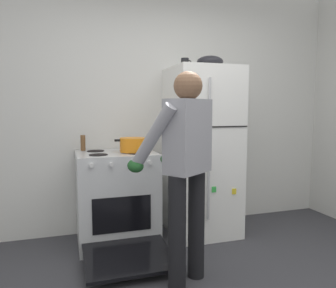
# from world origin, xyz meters

# --- Properties ---
(kitchen_wall_back) EXTENTS (6.00, 0.10, 2.70)m
(kitchen_wall_back) POSITION_xyz_m (0.00, 1.95, 1.35)
(kitchen_wall_back) COLOR silver
(kitchen_wall_back) RESTS_ON ground
(refrigerator) EXTENTS (0.68, 0.72, 1.76)m
(refrigerator) POSITION_xyz_m (0.42, 1.57, 0.88)
(refrigerator) COLOR white
(refrigerator) RESTS_ON ground
(stove_range) EXTENTS (0.76, 1.22, 0.91)m
(stove_range) POSITION_xyz_m (-0.49, 1.55, 0.44)
(stove_range) COLOR silver
(stove_range) RESTS_ON ground
(person_cook) EXTENTS (0.64, 0.67, 1.60)m
(person_cook) POSITION_xyz_m (-0.12, 0.65, 0.95)
(person_cook) COLOR black
(person_cook) RESTS_ON ground
(red_pot) EXTENTS (0.35, 0.25, 0.14)m
(red_pot) POSITION_xyz_m (-0.33, 1.52, 0.98)
(red_pot) COLOR orange
(red_pot) RESTS_ON stove_range
(coffee_mug) EXTENTS (0.11, 0.08, 0.10)m
(coffee_mug) POSITION_xyz_m (0.25, 1.62, 1.81)
(coffee_mug) COLOR black
(coffee_mug) RESTS_ON refrigerator
(pepper_mill) EXTENTS (0.05, 0.05, 0.16)m
(pepper_mill) POSITION_xyz_m (-0.79, 1.77, 0.99)
(pepper_mill) COLOR brown
(pepper_mill) RESTS_ON stove_range
(mixing_bowl) EXTENTS (0.27, 0.27, 0.12)m
(mixing_bowl) POSITION_xyz_m (0.50, 1.57, 1.82)
(mixing_bowl) COLOR black
(mixing_bowl) RESTS_ON refrigerator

